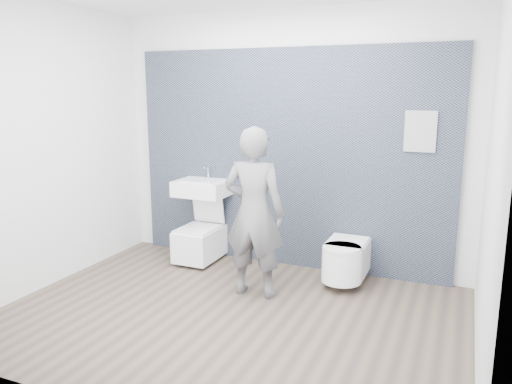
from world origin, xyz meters
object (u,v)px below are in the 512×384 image
at_px(toilet_square, 200,241).
at_px(toilet_rounded, 345,260).
at_px(washbasin, 202,188).
at_px(visitor, 254,213).

xyz_separation_m(toilet_square, toilet_rounded, (1.71, -0.05, 0.02)).
relative_size(washbasin, visitor, 0.36).
xyz_separation_m(washbasin, toilet_square, (0.00, -0.07, -0.62)).
distance_m(washbasin, toilet_square, 0.62).
height_order(toilet_square, toilet_rounded, toilet_square).
height_order(toilet_rounded, visitor, visitor).
xyz_separation_m(toilet_square, visitor, (0.95, -0.63, 0.58)).
bearing_deg(visitor, toilet_square, -36.72).
bearing_deg(toilet_square, toilet_rounded, -1.57).
relative_size(washbasin, toilet_square, 0.73).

